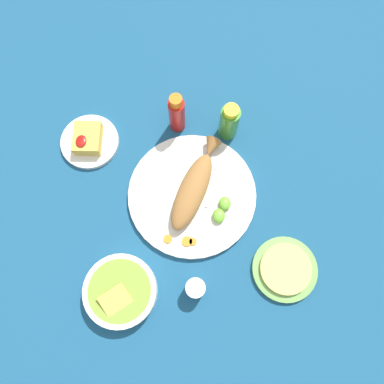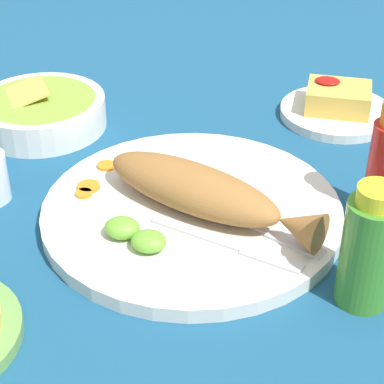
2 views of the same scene
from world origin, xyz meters
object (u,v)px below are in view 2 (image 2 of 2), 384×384
(fork_near, at_px, (261,229))
(hot_sauce_bottle_green, at_px, (369,249))
(guacamole_bowl, at_px, (41,111))
(fried_fish, at_px, (203,192))
(side_plate_fries, at_px, (336,113))
(main_plate, at_px, (192,212))
(fork_far, at_px, (235,247))

(fork_near, height_order, hot_sauce_bottle_green, hot_sauce_bottle_green)
(guacamole_bowl, bearing_deg, fork_near, 149.39)
(guacamole_bowl, bearing_deg, hot_sauce_bottle_green, 149.12)
(fried_fish, distance_m, hot_sauce_bottle_green, 0.21)
(fried_fish, distance_m, side_plate_fries, 0.34)
(main_plate, bearing_deg, fork_far, 132.69)
(hot_sauce_bottle_green, relative_size, side_plate_fries, 0.81)
(hot_sauce_bottle_green, bearing_deg, fork_near, -31.71)
(fork_far, relative_size, hot_sauce_bottle_green, 1.32)
(main_plate, xyz_separation_m, fork_near, (-0.09, 0.03, 0.01))
(main_plate, height_order, hot_sauce_bottle_green, hot_sauce_bottle_green)
(guacamole_bowl, bearing_deg, side_plate_fries, -163.52)
(fried_fish, xyz_separation_m, fork_near, (-0.07, 0.02, -0.02))
(fork_far, xyz_separation_m, side_plate_fries, (-0.09, -0.37, -0.01))
(main_plate, bearing_deg, fork_near, 160.79)
(main_plate, relative_size, fork_far, 1.99)
(fork_far, bearing_deg, hot_sauce_bottle_green, 3.61)
(fried_fish, relative_size, side_plate_fries, 1.66)
(fork_far, relative_size, side_plate_fries, 1.06)
(fork_far, distance_m, guacamole_bowl, 0.41)
(main_plate, height_order, side_plate_fries, main_plate)
(fork_far, distance_m, side_plate_fries, 0.39)
(fork_near, distance_m, hot_sauce_bottle_green, 0.14)
(fork_near, distance_m, side_plate_fries, 0.34)
(fried_fish, bearing_deg, fork_far, 148.95)
(side_plate_fries, bearing_deg, guacamole_bowl, 16.48)
(fork_near, xyz_separation_m, side_plate_fries, (-0.07, -0.34, -0.01))
(hot_sauce_bottle_green, bearing_deg, fork_far, -13.14)
(main_plate, height_order, fork_near, fork_near)
(fork_near, distance_m, fork_far, 0.05)
(main_plate, distance_m, fried_fish, 0.04)
(fried_fish, relative_size, fork_near, 1.63)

